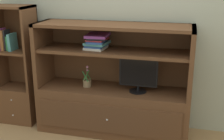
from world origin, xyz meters
TOP-DOWN VIEW (x-y plane):
  - painted_rear_wall at (0.00, 0.75)m, footprint 6.00×0.10m
  - media_console at (0.00, 0.41)m, footprint 1.84×0.56m
  - tv_monitor at (0.31, 0.37)m, footprint 0.45×0.21m
  - potted_plant at (-0.33, 0.39)m, footprint 0.12×0.11m
  - magazine_stack at (-0.20, 0.40)m, footprint 0.28×0.35m
  - bookshelf_tall at (-1.30, 0.41)m, footprint 0.51×0.39m
  - upright_book_row at (-1.40, 0.40)m, footprint 0.19×0.18m

SIDE VIEW (x-z plane):
  - media_console at x=0.00m, z-range -0.24..1.12m
  - bookshelf_tall at x=-1.30m, z-range -0.26..1.27m
  - potted_plant at x=-0.33m, z-range 0.49..0.76m
  - tv_monitor at x=0.31m, z-range 0.58..0.99m
  - upright_book_row at x=-1.40m, z-range 0.96..1.23m
  - magazine_stack at x=-0.20m, z-range 1.06..1.24m
  - painted_rear_wall at x=0.00m, z-range 0.00..2.80m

